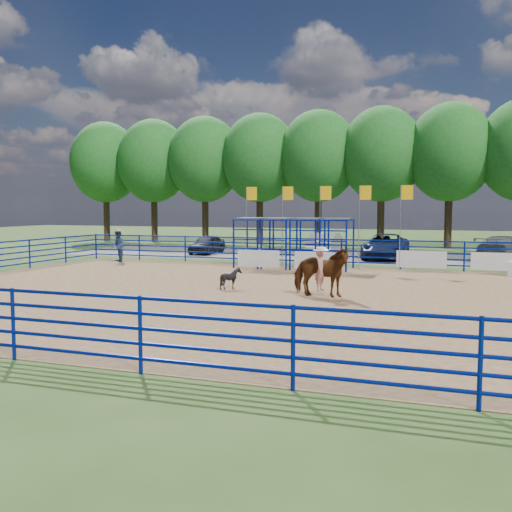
{
  "coord_description": "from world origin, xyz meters",
  "views": [
    {
      "loc": [
        5.59,
        -19.28,
        3.18
      ],
      "look_at": [
        -1.54,
        1.0,
        1.3
      ],
      "focal_mm": 40.0,
      "sensor_mm": 36.0,
      "label": 1
    }
  ],
  "objects_px": {
    "calf": "(231,278)",
    "car_c": "(386,246)",
    "horse_and_rider": "(321,270)",
    "spectator_cowboy": "(118,246)",
    "car_b": "(327,244)",
    "car_a": "(207,244)",
    "car_d": "(505,249)"
  },
  "relations": [
    {
      "from": "car_a",
      "to": "car_c",
      "type": "xyz_separation_m",
      "value": [
        11.77,
        0.18,
        0.12
      ]
    },
    {
      "from": "horse_and_rider",
      "to": "calf",
      "type": "bearing_deg",
      "value": 169.49
    },
    {
      "from": "car_a",
      "to": "car_b",
      "type": "bearing_deg",
      "value": 4.13
    },
    {
      "from": "calf",
      "to": "spectator_cowboy",
      "type": "xyz_separation_m",
      "value": [
        -10.04,
        7.79,
        0.51
      ]
    },
    {
      "from": "car_b",
      "to": "horse_and_rider",
      "type": "bearing_deg",
      "value": 103.98
    },
    {
      "from": "horse_and_rider",
      "to": "car_b",
      "type": "distance_m",
      "value": 16.59
    },
    {
      "from": "horse_and_rider",
      "to": "car_c",
      "type": "relative_size",
      "value": 0.46
    },
    {
      "from": "spectator_cowboy",
      "to": "car_a",
      "type": "distance_m",
      "value": 7.46
    },
    {
      "from": "horse_and_rider",
      "to": "calf",
      "type": "relative_size",
      "value": 2.97
    },
    {
      "from": "horse_and_rider",
      "to": "car_d",
      "type": "bearing_deg",
      "value": 65.61
    },
    {
      "from": "car_b",
      "to": "calf",
      "type": "bearing_deg",
      "value": 91.23
    },
    {
      "from": "horse_and_rider",
      "to": "car_a",
      "type": "distance_m",
      "value": 19.25
    },
    {
      "from": "car_a",
      "to": "car_b",
      "type": "relative_size",
      "value": 0.81
    },
    {
      "from": "spectator_cowboy",
      "to": "car_b",
      "type": "bearing_deg",
      "value": 36.87
    },
    {
      "from": "horse_and_rider",
      "to": "car_c",
      "type": "bearing_deg",
      "value": 88.46
    },
    {
      "from": "car_a",
      "to": "car_d",
      "type": "xyz_separation_m",
      "value": [
        18.41,
        0.02,
        0.13
      ]
    },
    {
      "from": "horse_and_rider",
      "to": "spectator_cowboy",
      "type": "xyz_separation_m",
      "value": [
        -13.68,
        8.47,
        -0.02
      ]
    },
    {
      "from": "car_c",
      "to": "car_b",
      "type": "bearing_deg",
      "value": 171.29
    },
    {
      "from": "calf",
      "to": "car_d",
      "type": "xyz_separation_m",
      "value": [
        10.7,
        14.89,
        0.34
      ]
    },
    {
      "from": "car_a",
      "to": "car_d",
      "type": "bearing_deg",
      "value": -0.89
    },
    {
      "from": "car_a",
      "to": "car_c",
      "type": "bearing_deg",
      "value": -0.08
    },
    {
      "from": "car_b",
      "to": "car_c",
      "type": "distance_m",
      "value": 3.76
    },
    {
      "from": "spectator_cowboy",
      "to": "car_c",
      "type": "height_order",
      "value": "spectator_cowboy"
    },
    {
      "from": "calf",
      "to": "car_c",
      "type": "height_order",
      "value": "car_c"
    },
    {
      "from": "spectator_cowboy",
      "to": "car_d",
      "type": "relative_size",
      "value": 0.35
    },
    {
      "from": "car_c",
      "to": "car_d",
      "type": "distance_m",
      "value": 6.64
    },
    {
      "from": "spectator_cowboy",
      "to": "car_b",
      "type": "xyz_separation_m",
      "value": [
        10.39,
        7.79,
        -0.19
      ]
    },
    {
      "from": "car_a",
      "to": "car_b",
      "type": "distance_m",
      "value": 8.09
    },
    {
      "from": "car_b",
      "to": "car_c",
      "type": "bearing_deg",
      "value": 174.28
    },
    {
      "from": "car_c",
      "to": "car_d",
      "type": "xyz_separation_m",
      "value": [
        6.63,
        -0.16,
        0.01
      ]
    },
    {
      "from": "calf",
      "to": "car_b",
      "type": "xyz_separation_m",
      "value": [
        0.35,
        15.58,
        0.32
      ]
    },
    {
      "from": "calf",
      "to": "car_c",
      "type": "xyz_separation_m",
      "value": [
        4.07,
        15.05,
        0.33
      ]
    }
  ]
}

